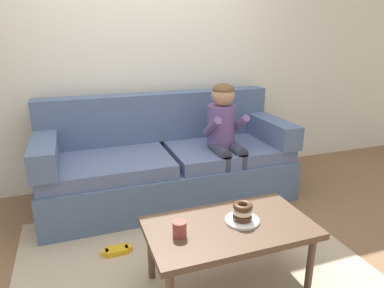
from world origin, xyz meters
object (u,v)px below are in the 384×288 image
object	(u,v)px
couch	(167,163)
donut	(242,217)
mug	(180,229)
coffee_table	(230,232)
person_child	(225,131)
toy_controller	(117,251)

from	to	relation	value
couch	donut	world-z (taller)	couch
donut	mug	world-z (taller)	mug
couch	coffee_table	bearing A→B (deg)	-89.27
person_child	toy_controller	size ratio (longest dim) A/B	4.87
couch	toy_controller	xyz separation A→B (m)	(-0.60, -0.77, -0.32)
mug	toy_controller	bearing A→B (deg)	117.87
couch	mug	size ratio (longest dim) A/B	25.50
couch	mug	world-z (taller)	couch
donut	toy_controller	size ratio (longest dim) A/B	0.53
donut	toy_controller	distance (m)	1.00
person_child	mug	world-z (taller)	person_child
coffee_table	toy_controller	world-z (taller)	coffee_table
donut	couch	bearing A→B (deg)	94.51
donut	toy_controller	world-z (taller)	donut
couch	toy_controller	bearing A→B (deg)	-127.85
person_child	toy_controller	distance (m)	1.39
couch	toy_controller	world-z (taller)	couch
couch	coffee_table	xyz separation A→B (m)	(0.02, -1.33, 0.04)
couch	person_child	world-z (taller)	person_child
coffee_table	donut	world-z (taller)	donut
coffee_table	person_child	size ratio (longest dim) A/B	0.91
toy_controller	coffee_table	bearing A→B (deg)	-62.34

